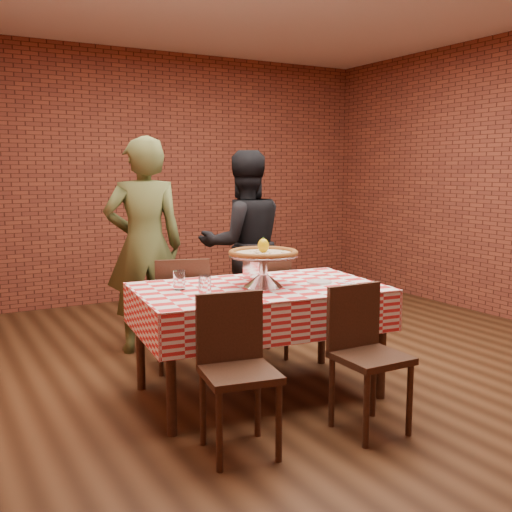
% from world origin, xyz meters
% --- Properties ---
extents(ground, '(6.00, 6.00, 0.00)m').
position_xyz_m(ground, '(0.00, 0.00, 0.00)').
color(ground, black).
rests_on(ground, ground).
extents(back_wall, '(5.50, 0.00, 5.50)m').
position_xyz_m(back_wall, '(0.00, 3.00, 1.45)').
color(back_wall, maroon).
rests_on(back_wall, ground).
extents(table, '(1.71, 1.13, 0.75)m').
position_xyz_m(table, '(-0.54, -0.36, 0.38)').
color(table, '#3E2317').
rests_on(table, ground).
extents(tablecloth, '(1.75, 1.17, 0.28)m').
position_xyz_m(tablecloth, '(-0.54, -0.36, 0.62)').
color(tablecloth, red).
rests_on(tablecloth, table).
extents(pizza_stand, '(0.52, 0.52, 0.21)m').
position_xyz_m(pizza_stand, '(-0.51, -0.38, 0.86)').
color(pizza_stand, silver).
rests_on(pizza_stand, tablecloth).
extents(pizza, '(0.50, 0.50, 0.03)m').
position_xyz_m(pizza, '(-0.51, -0.38, 0.98)').
color(pizza, beige).
rests_on(pizza, pizza_stand).
extents(lemon, '(0.08, 0.08, 0.10)m').
position_xyz_m(lemon, '(-0.51, -0.38, 1.03)').
color(lemon, yellow).
rests_on(lemon, pizza).
extents(water_glass_left, '(0.09, 0.09, 0.13)m').
position_xyz_m(water_glass_left, '(-0.98, -0.46, 0.82)').
color(water_glass_left, white).
rests_on(water_glass_left, tablecloth).
extents(water_glass_right, '(0.09, 0.09, 0.13)m').
position_xyz_m(water_glass_right, '(-1.05, -0.21, 0.82)').
color(water_glass_right, white).
rests_on(water_glass_right, tablecloth).
extents(side_plate, '(0.19, 0.19, 0.01)m').
position_xyz_m(side_plate, '(-0.11, -0.46, 0.76)').
color(side_plate, white).
rests_on(side_plate, tablecloth).
extents(sweetener_packet_a, '(0.06, 0.05, 0.00)m').
position_xyz_m(sweetener_packet_a, '(0.06, -0.58, 0.76)').
color(sweetener_packet_a, white).
rests_on(sweetener_packet_a, tablecloth).
extents(sweetener_packet_b, '(0.06, 0.06, 0.00)m').
position_xyz_m(sweetener_packet_b, '(0.03, -0.54, 0.76)').
color(sweetener_packet_b, white).
rests_on(sweetener_packet_b, tablecloth).
extents(condiment_caddy, '(0.11, 0.10, 0.13)m').
position_xyz_m(condiment_caddy, '(-0.45, -0.09, 0.82)').
color(condiment_caddy, silver).
rests_on(condiment_caddy, tablecloth).
extents(chair_near_left, '(0.44, 0.44, 0.86)m').
position_xyz_m(chair_near_left, '(-1.06, -1.08, 0.43)').
color(chair_near_left, '#3E2317').
rests_on(chair_near_left, ground).
extents(chair_near_right, '(0.38, 0.38, 0.86)m').
position_xyz_m(chair_near_right, '(-0.26, -1.21, 0.43)').
color(chair_near_right, '#3E2317').
rests_on(chair_near_right, ground).
extents(chair_far_left, '(0.51, 0.51, 0.88)m').
position_xyz_m(chair_far_left, '(-0.78, 0.42, 0.44)').
color(chair_far_left, '#3E2317').
rests_on(chair_far_left, ground).
extents(chair_far_right, '(0.41, 0.41, 0.87)m').
position_xyz_m(chair_far_right, '(-0.13, 0.34, 0.43)').
color(chair_far_right, '#3E2317').
rests_on(chair_far_right, ground).
extents(diner_olive, '(0.73, 0.56, 1.81)m').
position_xyz_m(diner_olive, '(-0.87, 0.99, 0.90)').
color(diner_olive, '#4A5229').
rests_on(diner_olive, ground).
extents(diner_black, '(0.93, 0.78, 1.71)m').
position_xyz_m(diner_black, '(0.07, 0.98, 0.85)').
color(diner_black, black).
rests_on(diner_black, ground).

